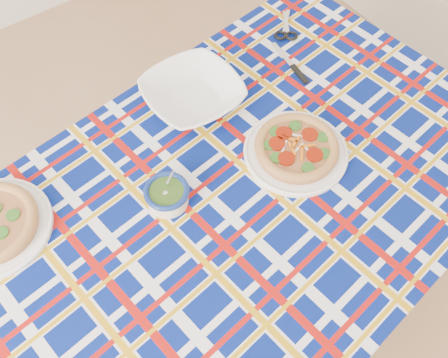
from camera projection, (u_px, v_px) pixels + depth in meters
dining_table at (239, 207)px, 1.27m from camera, size 1.55×1.08×0.67m
tablecloth at (239, 203)px, 1.26m from camera, size 1.58×1.11×0.10m
main_focaccia_plate at (297, 148)px, 1.26m from camera, size 0.29×0.29×0.05m
pesto_bowl at (167, 194)px, 1.18m from camera, size 0.12×0.12×0.06m
serving_bowl at (193, 94)px, 1.35m from camera, size 0.26×0.26×0.06m
table_knife at (284, 55)px, 1.47m from camera, size 0.04×0.20×0.01m
kitchen_scissors at (286, 22)px, 1.55m from camera, size 0.16×0.17×0.01m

